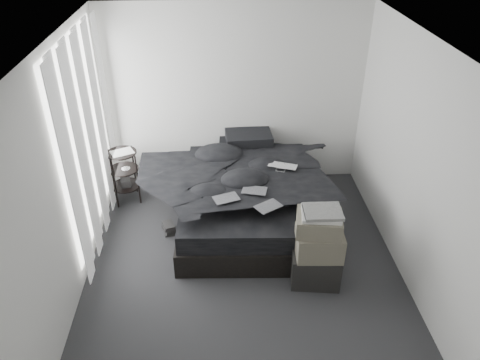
{
  "coord_description": "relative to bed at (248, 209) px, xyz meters",
  "views": [
    {
      "loc": [
        -0.27,
        -4.04,
        3.75
      ],
      "look_at": [
        0.0,
        0.8,
        0.75
      ],
      "focal_mm": 35.0,
      "sensor_mm": 36.0,
      "label": 1
    }
  ],
  "objects": [
    {
      "name": "curtain_left",
      "position": [
        -1.85,
        -0.12,
        1.13
      ],
      "size": [
        0.06,
        2.12,
        2.48
      ],
      "primitive_type": "cube",
      "color": "white",
      "rests_on": "wall_left"
    },
    {
      "name": "box_lower",
      "position": [
        0.66,
        -1.2,
        0.04
      ],
      "size": [
        0.57,
        0.47,
        0.39
      ],
      "primitive_type": "cube",
      "rotation": [
        0.0,
        0.0,
        -0.13
      ],
      "color": "black",
      "rests_on": "floor"
    },
    {
      "name": "bed",
      "position": [
        0.0,
        0.0,
        0.0
      ],
      "size": [
        1.83,
        2.35,
        0.31
      ],
      "primitive_type": "cube",
      "rotation": [
        0.0,
        0.0,
        -0.05
      ],
      "color": "black",
      "rests_on": "floor"
    },
    {
      "name": "pillow_upper",
      "position": [
        0.06,
        0.86,
        0.62
      ],
      "size": [
        0.67,
        0.48,
        0.14
      ],
      "primitive_type": "cube",
      "rotation": [
        0.0,
        0.0,
        0.06
      ],
      "color": "black",
      "rests_on": "pillow_lower"
    },
    {
      "name": "floor_books",
      "position": [
        -1.04,
        -0.25,
        -0.09
      ],
      "size": [
        0.18,
        0.21,
        0.13
      ],
      "primitive_type": "cube",
      "rotation": [
        0.0,
        0.0,
        0.33
      ],
      "color": "black",
      "rests_on": "floor"
    },
    {
      "name": "wall_left",
      "position": [
        -1.92,
        -1.02,
        1.15
      ],
      "size": [
        0.01,
        4.2,
        2.6
      ],
      "primitive_type": "cube",
      "color": "silver",
      "rests_on": "ground"
    },
    {
      "name": "comic_a",
      "position": [
        -0.3,
        -0.59,
        0.67
      ],
      "size": [
        0.33,
        0.27,
        0.01
      ],
      "primitive_type": "cube",
      "rotation": [
        0.0,
        0.0,
        0.34
      ],
      "color": "black",
      "rests_on": "duvet"
    },
    {
      "name": "art_book_white",
      "position": [
        0.66,
        -1.2,
        0.76
      ],
      "size": [
        0.44,
        0.37,
        0.04
      ],
      "primitive_type": "cube",
      "rotation": [
        0.0,
        0.0,
        -0.13
      ],
      "color": "silver",
      "rests_on": "box_upper"
    },
    {
      "name": "wall_front",
      "position": [
        -0.12,
        -3.12,
        1.15
      ],
      "size": [
        3.6,
        0.01,
        2.6
      ],
      "primitive_type": "cube",
      "color": "silver",
      "rests_on": "ground"
    },
    {
      "name": "laptop",
      "position": [
        0.42,
        0.04,
        0.68
      ],
      "size": [
        0.42,
        0.35,
        0.03
      ],
      "primitive_type": "imported",
      "rotation": [
        0.0,
        0.0,
        -0.36
      ],
      "color": "silver",
      "rests_on": "duvet"
    },
    {
      "name": "wall_back",
      "position": [
        -0.12,
        1.08,
        1.15
      ],
      "size": [
        3.6,
        0.01,
        2.6
      ],
      "primitive_type": "cube",
      "color": "silver",
      "rests_on": "ground"
    },
    {
      "name": "box_upper",
      "position": [
        0.65,
        -1.2,
        0.63
      ],
      "size": [
        0.53,
        0.45,
        0.21
      ],
      "primitive_type": "cube",
      "rotation": [
        0.0,
        0.0,
        -0.18
      ],
      "color": "#645F4F",
      "rests_on": "box_mid"
    },
    {
      "name": "pillow_lower",
      "position": [
        -0.01,
        0.89,
        0.48
      ],
      "size": [
        0.71,
        0.5,
        0.15
      ],
      "primitive_type": "cube",
      "rotation": [
        0.0,
        0.0,
        -0.05
      ],
      "color": "black",
      "rests_on": "mattress"
    },
    {
      "name": "floor",
      "position": [
        -0.12,
        -1.02,
        -0.15
      ],
      "size": [
        3.6,
        4.2,
        0.01
      ],
      "primitive_type": "cube",
      "color": "#2A2A2D",
      "rests_on": "ground"
    },
    {
      "name": "art_book_snake",
      "position": [
        0.67,
        -1.21,
        0.8
      ],
      "size": [
        0.4,
        0.32,
        0.04
      ],
      "primitive_type": "cube",
      "rotation": [
        0.0,
        0.0,
        -0.02
      ],
      "color": "silver",
      "rests_on": "art_book_white"
    },
    {
      "name": "ceiling",
      "position": [
        -0.12,
        -1.02,
        2.45
      ],
      "size": [
        3.6,
        4.2,
        0.01
      ],
      "primitive_type": "cube",
      "color": "white",
      "rests_on": "ground"
    },
    {
      "name": "wall_right",
      "position": [
        1.68,
        -1.02,
        1.15
      ],
      "size": [
        0.01,
        4.2,
        2.6
      ],
      "primitive_type": "cube",
      "color": "silver",
      "rests_on": "ground"
    },
    {
      "name": "duvet",
      "position": [
        -0.0,
        -0.06,
        0.53
      ],
      "size": [
        1.77,
        2.02,
        0.27
      ],
      "primitive_type": "imported",
      "rotation": [
        0.0,
        0.0,
        -0.05
      ],
      "color": "black",
      "rests_on": "mattress"
    },
    {
      "name": "comic_c",
      "position": [
        0.16,
        -0.78,
        0.68
      ],
      "size": [
        0.34,
        0.31,
        0.01
      ],
      "primitive_type": "cube",
      "rotation": [
        0.0,
        0.0,
        0.56
      ],
      "color": "black",
      "rests_on": "duvet"
    },
    {
      "name": "side_stand",
      "position": [
        -1.68,
        0.56,
        0.22
      ],
      "size": [
        0.51,
        0.51,
        0.75
      ],
      "primitive_type": "cylinder",
      "rotation": [
        0.0,
        0.0,
        0.29
      ],
      "color": "black",
      "rests_on": "floor"
    },
    {
      "name": "papers",
      "position": [
        -1.67,
        0.56,
        0.6
      ],
      "size": [
        0.36,
        0.32,
        0.02
      ],
      "primitive_type": "cube",
      "rotation": [
        0.0,
        0.0,
        0.47
      ],
      "color": "white",
      "rests_on": "side_stand"
    },
    {
      "name": "mattress",
      "position": [
        0.0,
        0.0,
        0.28
      ],
      "size": [
        1.76,
        2.29,
        0.24
      ],
      "primitive_type": "cube",
      "rotation": [
        0.0,
        0.0,
        -0.05
      ],
      "color": "black",
      "rests_on": "bed"
    },
    {
      "name": "window_left",
      "position": [
        -1.9,
        -0.12,
        1.2
      ],
      "size": [
        0.02,
        2.0,
        2.3
      ],
      "primitive_type": "cube",
      "color": "white",
      "rests_on": "wall_left"
    },
    {
      "name": "box_mid",
      "position": [
        0.67,
        -1.21,
        0.38
      ],
      "size": [
        0.51,
        0.42,
        0.3
      ],
      "primitive_type": "cube",
      "rotation": [
        0.0,
        0.0,
        -0.06
      ],
      "color": "#645F4F",
      "rests_on": "box_lower"
    },
    {
      "name": "comic_b",
      "position": [
        0.03,
        -0.44,
        0.67
      ],
      "size": [
        0.33,
        0.25,
        0.01
      ],
      "primitive_type": "cube",
      "rotation": [
        0.0,
        0.0,
        -0.26
      ],
      "color": "black",
      "rests_on": "duvet"
    }
  ]
}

